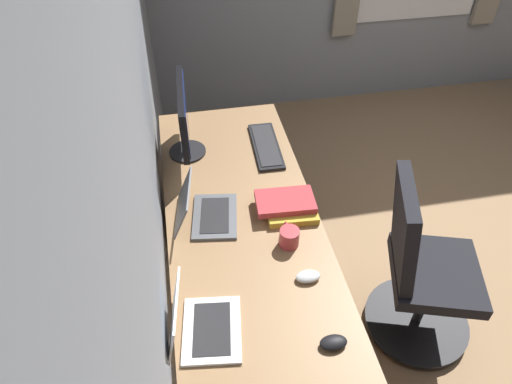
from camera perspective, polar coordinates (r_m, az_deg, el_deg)
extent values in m
plane|color=#9E7A56|center=(3.35, 28.14, -7.58)|extent=(5.02, 5.02, 0.00)
cube|color=#8C939E|center=(1.84, -15.37, 7.75)|extent=(4.78, 0.10, 2.60)
cube|color=#936D47|center=(2.17, -1.30, -4.74)|extent=(2.04, 0.71, 0.03)
cylinder|color=silver|center=(3.15, 1.15, 4.16)|extent=(0.05, 0.05, 0.70)
cylinder|color=silver|center=(3.10, -9.68, 2.81)|extent=(0.05, 0.05, 0.70)
cube|color=#936D47|center=(2.61, -2.82, -6.15)|extent=(0.40, 0.50, 0.69)
cube|color=silver|center=(2.64, 2.66, -5.37)|extent=(0.37, 0.01, 0.61)
cylinder|color=black|center=(2.60, -8.35, 4.92)|extent=(0.20, 0.20, 0.01)
cylinder|color=black|center=(2.57, -8.47, 5.91)|extent=(0.04, 0.04, 0.10)
cube|color=black|center=(2.46, -8.93, 9.48)|extent=(0.50, 0.05, 0.28)
cube|color=#19234C|center=(2.46, -8.53, 9.54)|extent=(0.46, 0.03, 0.25)
cube|color=white|center=(1.84, -5.39, -16.39)|extent=(0.31, 0.25, 0.01)
cube|color=#262628|center=(1.83, -5.41, -16.25)|extent=(0.24, 0.17, 0.00)
cube|color=white|center=(1.76, -9.97, -14.61)|extent=(0.29, 0.09, 0.20)
cube|color=#330F14|center=(1.76, -9.97, -14.61)|extent=(0.26, 0.07, 0.17)
cube|color=#595B60|center=(2.21, -5.03, -2.97)|extent=(0.32, 0.25, 0.01)
cube|color=#262628|center=(2.20, -5.05, -2.82)|extent=(0.25, 0.16, 0.00)
cube|color=#595B60|center=(2.15, -8.91, -1.24)|extent=(0.30, 0.13, 0.18)
cube|color=#B2BCCC|center=(2.15, -8.91, -1.24)|extent=(0.27, 0.11, 0.15)
cube|color=black|center=(2.61, 1.23, 5.61)|extent=(0.42, 0.15, 0.02)
cube|color=#2D2D30|center=(2.60, 1.24, 5.81)|extent=(0.38, 0.12, 0.00)
ellipsoid|color=black|center=(1.82, 9.43, -17.67)|extent=(0.06, 0.10, 0.03)
ellipsoid|color=silver|center=(1.97, 6.38, -10.20)|extent=(0.06, 0.10, 0.03)
cube|color=gold|center=(2.23, 4.27, -1.93)|extent=(0.24, 0.25, 0.03)
cube|color=#B2383D|center=(2.21, 3.58, -1.16)|extent=(0.19, 0.29, 0.03)
cylinder|color=#A53338|center=(2.07, 4.09, -5.56)|extent=(0.09, 0.09, 0.09)
torus|color=#A53338|center=(2.10, 3.73, -4.36)|extent=(0.06, 0.01, 0.06)
cube|color=black|center=(2.49, 21.08, -9.25)|extent=(0.55, 0.53, 0.07)
cube|color=black|center=(2.23, 17.69, -4.48)|extent=(0.42, 0.24, 0.50)
cylinder|color=black|center=(2.66, 19.91, -12.18)|extent=(0.05, 0.05, 0.37)
cylinder|color=black|center=(2.82, 18.93, -14.59)|extent=(0.56, 0.56, 0.03)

